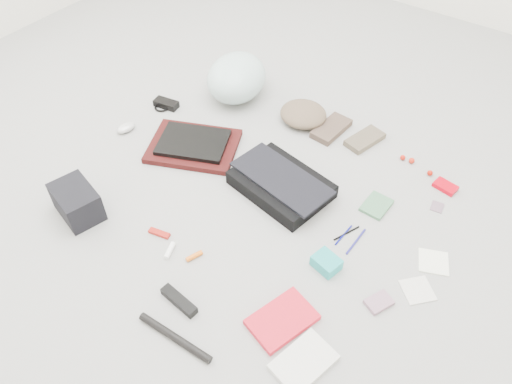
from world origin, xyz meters
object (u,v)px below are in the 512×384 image
Objects in this scene: bike_helmet at (236,78)px; accordion_wallet at (326,263)px; laptop at (193,142)px; book_red at (282,320)px; messenger_bag at (281,184)px; camera_bag at (77,202)px.

accordion_wallet is (0.91, -0.66, -0.08)m from bike_helmet.
bike_helmet reaches higher than laptop.
accordion_wallet is (0.01, 0.28, 0.01)m from book_red.
bike_helmet reaches higher than messenger_bag.
camera_bag reaches higher than laptop.
book_red is (0.81, -0.50, -0.03)m from laptop.
camera_bag is at bearing -146.65° from accordion_wallet.
laptop is at bearing 93.93° from camera_bag.
accordion_wallet is at bearing -38.48° from laptop.
messenger_bag is at bearing 60.09° from camera_bag.
camera_bag is (-0.03, -1.01, -0.04)m from bike_helmet.
accordion_wallet is at bearing -23.20° from messenger_bag.
book_red is at bearing -63.02° from bike_helmet.
book_red is (0.93, 0.07, -0.05)m from camera_bag.
bike_helmet is 1.62× the size of book_red.
camera_bag is 2.08× the size of accordion_wallet.
laptop is 1.52× the size of camera_bag.
bike_helmet is (-0.09, 0.44, 0.07)m from laptop.
laptop is 1.38× the size of book_red.
messenger_bag reaches higher than accordion_wallet.
bike_helmet reaches higher than accordion_wallet.
laptop is 0.96m from book_red.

